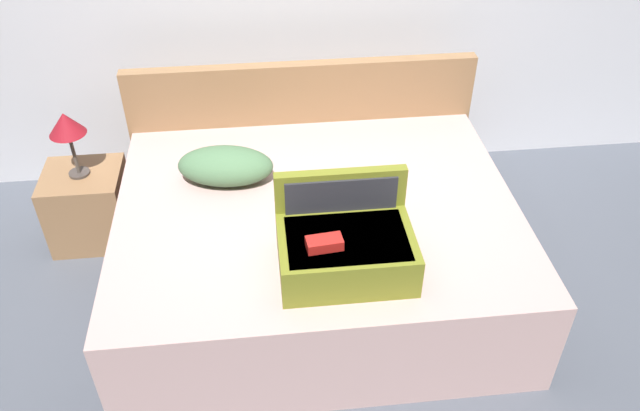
% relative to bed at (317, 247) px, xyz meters
% --- Properties ---
extents(ground_plane, '(12.00, 12.00, 0.00)m').
position_rel_bed_xyz_m(ground_plane, '(0.00, -0.40, -0.28)').
color(ground_plane, '#4C515B').
extents(bed, '(2.02, 1.63, 0.56)m').
position_rel_bed_xyz_m(bed, '(0.00, 0.00, 0.00)').
color(bed, '#BC9993').
rests_on(bed, ground).
extents(headboard, '(2.06, 0.08, 0.93)m').
position_rel_bed_xyz_m(headboard, '(0.00, 0.85, 0.19)').
color(headboard, olive).
rests_on(headboard, ground).
extents(hard_case_large, '(0.59, 0.44, 0.39)m').
position_rel_bed_xyz_m(hard_case_large, '(0.08, -0.45, 0.40)').
color(hard_case_large, olive).
rests_on(hard_case_large, bed).
extents(pillow_near_headboard, '(0.53, 0.33, 0.20)m').
position_rel_bed_xyz_m(pillow_near_headboard, '(-0.45, 0.27, 0.38)').
color(pillow_near_headboard, '#4C724C').
rests_on(pillow_near_headboard, bed).
extents(nightstand, '(0.44, 0.40, 0.46)m').
position_rel_bed_xyz_m(nightstand, '(-1.29, 0.56, -0.05)').
color(nightstand, olive).
rests_on(nightstand, ground).
extents(table_lamp, '(0.20, 0.20, 0.39)m').
position_rel_bed_xyz_m(table_lamp, '(-1.29, 0.56, 0.49)').
color(table_lamp, '#3F3833').
rests_on(table_lamp, nightstand).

